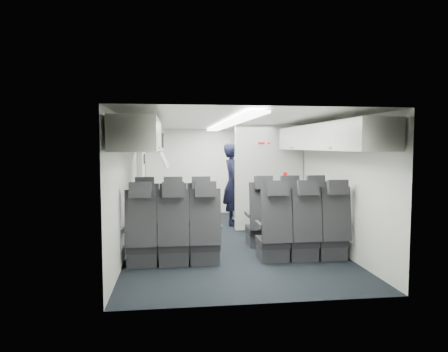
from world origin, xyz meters
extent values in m
cube|color=black|center=(0.00, 0.00, -0.01)|extent=(3.40, 6.00, 0.01)
cube|color=white|center=(0.00, 0.00, 2.15)|extent=(3.40, 6.00, 0.01)
cube|color=silver|center=(0.00, 3.00, 1.07)|extent=(3.40, 0.01, 2.15)
cube|color=silver|center=(0.00, -3.00, 1.07)|extent=(3.40, 0.01, 2.15)
cube|color=silver|center=(-1.70, 0.00, 1.07)|extent=(0.01, 6.00, 2.15)
cube|color=silver|center=(1.70, 0.00, 1.07)|extent=(0.01, 6.00, 2.15)
cube|color=white|center=(0.00, 0.00, 2.11)|extent=(0.25, 5.52, 0.03)
cube|color=black|center=(-1.42, -0.45, 0.27)|extent=(0.44, 0.46, 0.12)
cube|color=#2D2D33|center=(-1.42, -0.45, 0.11)|extent=(0.42, 0.42, 0.22)
cube|color=black|center=(-1.42, -0.67, 0.72)|extent=(0.44, 0.20, 0.80)
cube|color=black|center=(-1.42, -0.72, 1.12)|extent=(0.30, 0.12, 0.23)
cube|color=#2D2D33|center=(-1.64, -0.48, 0.55)|extent=(0.05, 0.40, 0.06)
cube|color=#2D2D33|center=(-1.20, -0.48, 0.55)|extent=(0.05, 0.40, 0.06)
cube|color=black|center=(-0.97, -0.45, 0.27)|extent=(0.44, 0.46, 0.12)
cube|color=#2D2D33|center=(-0.97, -0.45, 0.11)|extent=(0.42, 0.42, 0.22)
cube|color=black|center=(-0.97, -0.67, 0.72)|extent=(0.44, 0.20, 0.80)
cube|color=black|center=(-0.97, -0.72, 1.12)|extent=(0.30, 0.12, 0.23)
cube|color=#2D2D33|center=(-1.19, -0.48, 0.55)|extent=(0.05, 0.40, 0.06)
cube|color=#2D2D33|center=(-0.75, -0.48, 0.55)|extent=(0.05, 0.40, 0.06)
cube|color=black|center=(-0.52, -0.45, 0.27)|extent=(0.44, 0.46, 0.12)
cube|color=#2D2D33|center=(-0.52, -0.45, 0.11)|extent=(0.42, 0.42, 0.22)
cube|color=black|center=(-0.52, -0.67, 0.72)|extent=(0.44, 0.20, 0.80)
cube|color=black|center=(-0.52, -0.72, 1.12)|extent=(0.30, 0.12, 0.23)
cube|color=#2D2D33|center=(-0.74, -0.48, 0.55)|extent=(0.05, 0.40, 0.06)
cube|color=#2D2D33|center=(-0.30, -0.48, 0.55)|extent=(0.05, 0.40, 0.06)
cube|color=black|center=(0.52, -0.45, 0.27)|extent=(0.44, 0.46, 0.12)
cube|color=#2D2D33|center=(0.52, -0.45, 0.11)|extent=(0.42, 0.42, 0.22)
cube|color=black|center=(0.52, -0.67, 0.72)|extent=(0.44, 0.20, 0.80)
cube|color=black|center=(0.52, -0.72, 1.12)|extent=(0.30, 0.12, 0.23)
cube|color=#2D2D33|center=(0.30, -0.48, 0.55)|extent=(0.05, 0.40, 0.06)
cube|color=#2D2D33|center=(0.74, -0.48, 0.55)|extent=(0.05, 0.40, 0.06)
cube|color=black|center=(0.97, -0.45, 0.27)|extent=(0.44, 0.46, 0.12)
cube|color=#2D2D33|center=(0.97, -0.45, 0.11)|extent=(0.42, 0.42, 0.22)
cube|color=black|center=(0.97, -0.67, 0.72)|extent=(0.44, 0.20, 0.80)
cube|color=black|center=(0.97, -0.72, 1.12)|extent=(0.30, 0.12, 0.23)
cube|color=#2D2D33|center=(0.75, -0.48, 0.55)|extent=(0.05, 0.40, 0.06)
cube|color=#2D2D33|center=(1.19, -0.48, 0.55)|extent=(0.05, 0.40, 0.06)
cube|color=black|center=(1.42, -0.45, 0.27)|extent=(0.44, 0.46, 0.12)
cube|color=#2D2D33|center=(1.42, -0.45, 0.11)|extent=(0.42, 0.42, 0.22)
cube|color=black|center=(1.42, -0.67, 0.72)|extent=(0.44, 0.20, 0.80)
cube|color=black|center=(1.42, -0.72, 1.12)|extent=(0.30, 0.12, 0.23)
cube|color=#2D2D33|center=(1.20, -0.48, 0.55)|extent=(0.05, 0.40, 0.06)
cube|color=#2D2D33|center=(1.64, -0.48, 0.55)|extent=(0.05, 0.40, 0.06)
cube|color=black|center=(-1.42, -1.35, 0.27)|extent=(0.44, 0.46, 0.12)
cube|color=#2D2D33|center=(-1.42, -1.35, 0.11)|extent=(0.42, 0.42, 0.22)
cube|color=black|center=(-1.42, -1.57, 0.72)|extent=(0.44, 0.20, 0.80)
cube|color=black|center=(-1.42, -1.62, 1.12)|extent=(0.30, 0.12, 0.23)
cube|color=#2D2D33|center=(-1.64, -1.38, 0.55)|extent=(0.05, 0.40, 0.06)
cube|color=#2D2D33|center=(-1.20, -1.38, 0.55)|extent=(0.05, 0.40, 0.06)
cube|color=black|center=(-0.97, -1.35, 0.27)|extent=(0.44, 0.46, 0.12)
cube|color=#2D2D33|center=(-0.97, -1.35, 0.11)|extent=(0.42, 0.42, 0.22)
cube|color=black|center=(-0.97, -1.57, 0.72)|extent=(0.44, 0.20, 0.80)
cube|color=black|center=(-0.97, -1.62, 1.12)|extent=(0.30, 0.12, 0.23)
cube|color=#2D2D33|center=(-1.19, -1.38, 0.55)|extent=(0.05, 0.40, 0.06)
cube|color=#2D2D33|center=(-0.75, -1.38, 0.55)|extent=(0.05, 0.40, 0.06)
cube|color=black|center=(-0.52, -1.35, 0.27)|extent=(0.44, 0.46, 0.12)
cube|color=#2D2D33|center=(-0.52, -1.35, 0.11)|extent=(0.42, 0.42, 0.22)
cube|color=black|center=(-0.52, -1.57, 0.72)|extent=(0.44, 0.20, 0.80)
cube|color=black|center=(-0.52, -1.62, 1.12)|extent=(0.30, 0.12, 0.23)
cube|color=#2D2D33|center=(-0.74, -1.38, 0.55)|extent=(0.05, 0.40, 0.06)
cube|color=#2D2D33|center=(-0.30, -1.38, 0.55)|extent=(0.05, 0.40, 0.06)
cube|color=black|center=(0.52, -1.35, 0.27)|extent=(0.44, 0.46, 0.12)
cube|color=#2D2D33|center=(0.52, -1.35, 0.11)|extent=(0.42, 0.42, 0.22)
cube|color=black|center=(0.52, -1.57, 0.72)|extent=(0.44, 0.20, 0.80)
cube|color=black|center=(0.52, -1.62, 1.12)|extent=(0.30, 0.12, 0.23)
cube|color=#2D2D33|center=(0.30, -1.38, 0.55)|extent=(0.05, 0.40, 0.06)
cube|color=#2D2D33|center=(0.74, -1.38, 0.55)|extent=(0.05, 0.40, 0.06)
cube|color=black|center=(0.97, -1.35, 0.27)|extent=(0.44, 0.46, 0.12)
cube|color=#2D2D33|center=(0.97, -1.35, 0.11)|extent=(0.42, 0.42, 0.22)
cube|color=black|center=(0.97, -1.57, 0.72)|extent=(0.44, 0.20, 0.80)
cube|color=black|center=(0.97, -1.62, 1.12)|extent=(0.30, 0.12, 0.23)
cube|color=#2D2D33|center=(0.75, -1.38, 0.55)|extent=(0.05, 0.40, 0.06)
cube|color=#2D2D33|center=(1.19, -1.38, 0.55)|extent=(0.05, 0.40, 0.06)
cube|color=black|center=(1.42, -1.35, 0.27)|extent=(0.44, 0.46, 0.12)
cube|color=#2D2D33|center=(1.42, -1.35, 0.11)|extent=(0.42, 0.42, 0.22)
cube|color=black|center=(1.42, -1.57, 0.72)|extent=(0.44, 0.20, 0.80)
cube|color=black|center=(1.42, -1.62, 1.12)|extent=(0.30, 0.12, 0.23)
cube|color=#2D2D33|center=(1.20, -1.38, 0.55)|extent=(0.05, 0.40, 0.06)
cube|color=#2D2D33|center=(1.64, -1.38, 0.55)|extent=(0.05, 0.40, 0.06)
cube|color=silver|center=(-1.40, -2.00, 1.86)|extent=(0.52, 1.80, 0.40)
cylinder|color=slate|center=(-1.15, -2.00, 1.70)|extent=(0.04, 0.10, 0.04)
cube|color=#9E9E93|center=(-1.40, -0.25, 1.66)|extent=(0.52, 1.70, 0.04)
cube|color=silver|center=(-1.66, -0.25, 1.86)|extent=(0.06, 1.70, 0.44)
cube|color=silver|center=(-1.40, -1.08, 1.86)|extent=(0.52, 0.04, 0.40)
cube|color=silver|center=(-1.40, 0.58, 1.86)|extent=(0.52, 0.04, 0.40)
cube|color=silver|center=(-1.15, -0.25, 1.55)|extent=(0.21, 1.61, 0.38)
cube|color=silver|center=(1.40, -2.00, 1.86)|extent=(0.52, 1.80, 0.40)
cylinder|color=slate|center=(1.15, -2.00, 1.70)|extent=(0.04, 0.10, 0.04)
cube|color=silver|center=(1.40, -0.25, 1.86)|extent=(0.52, 1.70, 0.40)
cylinder|color=slate|center=(1.15, -0.25, 1.70)|extent=(0.04, 0.10, 0.04)
cube|color=silver|center=(0.98, 0.80, 1.07)|extent=(1.40, 0.12, 2.13)
cube|color=white|center=(0.85, 0.73, 1.78)|extent=(0.24, 0.01, 0.10)
cube|color=red|center=(0.80, 0.72, 1.78)|extent=(0.13, 0.01, 0.04)
cube|color=red|center=(0.95, 0.72, 1.78)|extent=(0.05, 0.01, 0.03)
cylinder|color=white|center=(1.30, 0.73, 1.15)|extent=(0.11, 0.01, 0.11)
cylinder|color=red|center=(1.30, 0.72, 1.15)|extent=(0.09, 0.01, 0.09)
cube|color=#939399|center=(0.95, 2.72, 0.95)|extent=(0.85, 0.50, 1.90)
cube|color=#3F3F42|center=(0.95, 2.46, 0.50)|extent=(0.80, 0.01, 0.02)
cube|color=#3F3F42|center=(0.95, 2.46, 1.00)|extent=(0.80, 0.01, 0.02)
cube|color=#3F3F42|center=(0.95, 2.46, 1.50)|extent=(0.80, 0.01, 0.02)
cube|color=silver|center=(-1.64, 1.55, 0.95)|extent=(0.10, 0.92, 1.86)
cylinder|color=black|center=(-1.58, 1.55, 1.45)|extent=(0.03, 0.22, 0.22)
cube|color=gold|center=(-1.58, 1.85, 1.00)|extent=(0.02, 0.10, 0.75)
cylinder|color=white|center=(-1.67, 0.80, 1.30)|extent=(0.01, 0.11, 0.11)
cylinder|color=red|center=(-1.66, 0.80, 1.30)|extent=(0.01, 0.09, 0.09)
imported|color=black|center=(0.32, 1.40, 0.90)|extent=(0.47, 0.68, 1.79)
cube|color=black|center=(-1.37, -0.11, 1.82)|extent=(0.49, 0.40, 0.25)
cube|color=white|center=(0.51, 1.35, 1.08)|extent=(0.19, 0.05, 0.13)
camera|label=1|loc=(-0.97, -7.16, 1.72)|focal=32.00mm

